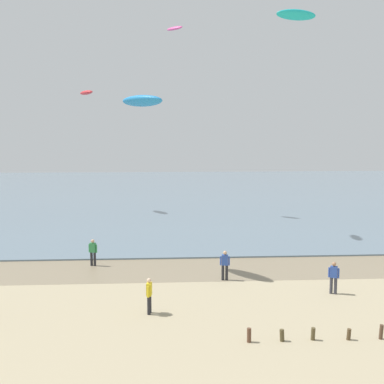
{
  "coord_description": "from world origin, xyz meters",
  "views": [
    {
      "loc": [
        -2.16,
        -9.67,
        8.47
      ],
      "look_at": [
        -0.96,
        10.07,
        6.03
      ],
      "focal_mm": 45.98,
      "sensor_mm": 36.0,
      "label": 1
    }
  ],
  "objects_px": {
    "person_by_waterline": "(225,264)",
    "kite_aloft_2": "(142,101)",
    "person_nearest_camera": "(93,252)",
    "kite_aloft_1": "(86,93)",
    "person_left_flank": "(334,277)",
    "kite_aloft_7": "(296,15)",
    "kite_aloft_0": "(175,28)",
    "person_trailing_behind": "(149,295)"
  },
  "relations": [
    {
      "from": "person_by_waterline",
      "to": "kite_aloft_2",
      "type": "bearing_deg",
      "value": 153.92
    },
    {
      "from": "person_nearest_camera",
      "to": "kite_aloft_2",
      "type": "distance_m",
      "value": 9.96
    },
    {
      "from": "kite_aloft_1",
      "to": "kite_aloft_2",
      "type": "height_order",
      "value": "kite_aloft_1"
    },
    {
      "from": "person_left_flank",
      "to": "kite_aloft_1",
      "type": "relative_size",
      "value": 0.63
    },
    {
      "from": "kite_aloft_2",
      "to": "person_by_waterline",
      "type": "bearing_deg",
      "value": 24.4
    },
    {
      "from": "kite_aloft_7",
      "to": "person_nearest_camera",
      "type": "bearing_deg",
      "value": -41.36
    },
    {
      "from": "person_by_waterline",
      "to": "person_left_flank",
      "type": "distance_m",
      "value": 6.03
    },
    {
      "from": "kite_aloft_2",
      "to": "kite_aloft_7",
      "type": "height_order",
      "value": "kite_aloft_7"
    },
    {
      "from": "person_by_waterline",
      "to": "kite_aloft_0",
      "type": "height_order",
      "value": "kite_aloft_0"
    },
    {
      "from": "kite_aloft_0",
      "to": "kite_aloft_1",
      "type": "height_order",
      "value": "kite_aloft_0"
    },
    {
      "from": "person_nearest_camera",
      "to": "person_by_waterline",
      "type": "distance_m",
      "value": 8.69
    },
    {
      "from": "person_left_flank",
      "to": "kite_aloft_0",
      "type": "xyz_separation_m",
      "value": [
        -7.61,
        24.86,
        17.5
      ]
    },
    {
      "from": "person_trailing_behind",
      "to": "kite_aloft_7",
      "type": "distance_m",
      "value": 15.61
    },
    {
      "from": "kite_aloft_1",
      "to": "kite_aloft_7",
      "type": "relative_size",
      "value": 1.23
    },
    {
      "from": "person_nearest_camera",
      "to": "person_left_flank",
      "type": "bearing_deg",
      "value": -25.05
    },
    {
      "from": "person_left_flank",
      "to": "kite_aloft_1",
      "type": "distance_m",
      "value": 34.54
    },
    {
      "from": "kite_aloft_1",
      "to": "kite_aloft_2",
      "type": "relative_size",
      "value": 0.76
    },
    {
      "from": "person_nearest_camera",
      "to": "person_left_flank",
      "type": "relative_size",
      "value": 1.0
    },
    {
      "from": "person_by_waterline",
      "to": "kite_aloft_7",
      "type": "bearing_deg",
      "value": -30.63
    },
    {
      "from": "kite_aloft_0",
      "to": "person_left_flank",
      "type": "bearing_deg",
      "value": -28.76
    },
    {
      "from": "person_left_flank",
      "to": "person_by_waterline",
      "type": "bearing_deg",
      "value": 153.15
    },
    {
      "from": "kite_aloft_7",
      "to": "kite_aloft_1",
      "type": "bearing_deg",
      "value": -77.2
    },
    {
      "from": "person_nearest_camera",
      "to": "kite_aloft_7",
      "type": "distance_m",
      "value": 18.28
    },
    {
      "from": "person_nearest_camera",
      "to": "kite_aloft_0",
      "type": "relative_size",
      "value": 0.85
    },
    {
      "from": "person_by_waterline",
      "to": "person_left_flank",
      "type": "bearing_deg",
      "value": -26.85
    },
    {
      "from": "kite_aloft_0",
      "to": "kite_aloft_2",
      "type": "xyz_separation_m",
      "value": [
        -2.47,
        -19.83,
        -8.17
      ]
    },
    {
      "from": "kite_aloft_0",
      "to": "kite_aloft_2",
      "type": "bearing_deg",
      "value": -52.89
    },
    {
      "from": "kite_aloft_0",
      "to": "kite_aloft_7",
      "type": "xyz_separation_m",
      "value": [
        5.49,
        -24.06,
        -4.13
      ]
    },
    {
      "from": "kite_aloft_0",
      "to": "kite_aloft_7",
      "type": "bearing_deg",
      "value": -32.94
    },
    {
      "from": "person_nearest_camera",
      "to": "kite_aloft_2",
      "type": "relative_size",
      "value": 0.48
    },
    {
      "from": "kite_aloft_0",
      "to": "person_trailing_behind",
      "type": "bearing_deg",
      "value": -49.9
    },
    {
      "from": "person_trailing_behind",
      "to": "kite_aloft_7",
      "type": "relative_size",
      "value": 0.77
    },
    {
      "from": "kite_aloft_0",
      "to": "person_nearest_camera",
      "type": "bearing_deg",
      "value": -62.86
    },
    {
      "from": "person_by_waterline",
      "to": "person_left_flank",
      "type": "relative_size",
      "value": 1.0
    },
    {
      "from": "kite_aloft_2",
      "to": "person_nearest_camera",
      "type": "bearing_deg",
      "value": -149.87
    },
    {
      "from": "person_left_flank",
      "to": "kite_aloft_1",
      "type": "bearing_deg",
      "value": 120.92
    },
    {
      "from": "person_trailing_behind",
      "to": "kite_aloft_2",
      "type": "distance_m",
      "value": 11.86
    },
    {
      "from": "person_nearest_camera",
      "to": "kite_aloft_1",
      "type": "height_order",
      "value": "kite_aloft_1"
    },
    {
      "from": "person_nearest_camera",
      "to": "kite_aloft_1",
      "type": "distance_m",
      "value": 24.81
    },
    {
      "from": "person_left_flank",
      "to": "person_trailing_behind",
      "type": "relative_size",
      "value": 1.0
    },
    {
      "from": "kite_aloft_1",
      "to": "kite_aloft_2",
      "type": "bearing_deg",
      "value": 166.86
    },
    {
      "from": "kite_aloft_7",
      "to": "kite_aloft_2",
      "type": "bearing_deg",
      "value": -43.48
    }
  ]
}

